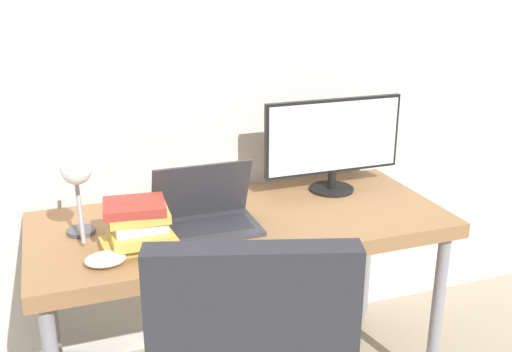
{
  "coord_description": "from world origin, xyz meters",
  "views": [
    {
      "loc": [
        -0.68,
        -1.69,
        1.7
      ],
      "look_at": [
        0.05,
        0.31,
        0.95
      ],
      "focal_mm": 42.0,
      "sensor_mm": 36.0,
      "label": 1
    }
  ],
  "objects_px": {
    "game_controller": "(105,259)",
    "laptop": "(206,215)",
    "monitor": "(333,141)",
    "desk_lamp": "(77,180)",
    "book_stack": "(138,226)"
  },
  "relations": [
    {
      "from": "laptop",
      "to": "monitor",
      "type": "distance_m",
      "value": 0.68
    },
    {
      "from": "desk_lamp",
      "to": "game_controller",
      "type": "xyz_separation_m",
      "value": [
        0.06,
        -0.18,
        -0.23
      ]
    },
    {
      "from": "monitor",
      "to": "laptop",
      "type": "bearing_deg",
      "value": -161.86
    },
    {
      "from": "monitor",
      "to": "game_controller",
      "type": "height_order",
      "value": "monitor"
    },
    {
      "from": "game_controller",
      "to": "laptop",
      "type": "bearing_deg",
      "value": 24.23
    },
    {
      "from": "game_controller",
      "to": "monitor",
      "type": "bearing_deg",
      "value": 20.53
    },
    {
      "from": "monitor",
      "to": "book_stack",
      "type": "relative_size",
      "value": 2.35
    },
    {
      "from": "book_stack",
      "to": "game_controller",
      "type": "bearing_deg",
      "value": -142.97
    },
    {
      "from": "desk_lamp",
      "to": "game_controller",
      "type": "bearing_deg",
      "value": -72.16
    },
    {
      "from": "laptop",
      "to": "book_stack",
      "type": "xyz_separation_m",
      "value": [
        -0.26,
        -0.08,
        0.03
      ]
    },
    {
      "from": "laptop",
      "to": "book_stack",
      "type": "relative_size",
      "value": 1.42
    },
    {
      "from": "laptop",
      "to": "game_controller",
      "type": "relative_size",
      "value": 2.77
    },
    {
      "from": "book_stack",
      "to": "laptop",
      "type": "bearing_deg",
      "value": 16.78
    },
    {
      "from": "monitor",
      "to": "desk_lamp",
      "type": "height_order",
      "value": "monitor"
    },
    {
      "from": "book_stack",
      "to": "game_controller",
      "type": "distance_m",
      "value": 0.17
    }
  ]
}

